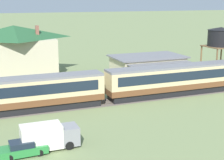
# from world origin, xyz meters

# --- Properties ---
(passenger_train) EXTENTS (86.21, 3.04, 4.26)m
(passenger_train) POSITION_xyz_m (-19.74, 0.53, 2.36)
(passenger_train) COLOR brown
(passenger_train) RESTS_ON ground_plane
(railway_track) EXTENTS (145.60, 3.60, 0.04)m
(railway_track) POSITION_xyz_m (-17.74, 0.53, 0.01)
(railway_track) COLOR #665B51
(railway_track) RESTS_ON ground_plane
(station_building) EXTENTS (12.24, 8.91, 3.95)m
(station_building) POSITION_xyz_m (-8.23, 11.08, 2.00)
(station_building) COLOR beige
(station_building) RESTS_ON ground_plane
(station_house_dark_green_roof) EXTENTS (14.34, 9.78, 8.98)m
(station_house_dark_green_roof) POSITION_xyz_m (-29.09, 20.86, 4.63)
(station_house_dark_green_roof) COLOR #BCB293
(station_house_dark_green_roof) RESTS_ON ground_plane
(water_tower) EXTENTS (5.01, 5.01, 8.48)m
(water_tower) POSITION_xyz_m (5.72, 9.89, 6.62)
(water_tower) COLOR brown
(water_tower) RESTS_ON ground_plane
(parked_car_green) EXTENTS (4.20, 1.87, 1.35)m
(parked_car_green) POSITION_xyz_m (-32.08, -11.64, 0.64)
(parked_car_green) COLOR #287A38
(parked_car_green) RESTS_ON ground_plane
(delivery_truck_grey) EXTENTS (5.24, 2.14, 2.34)m
(delivery_truck_grey) POSITION_xyz_m (-29.67, -11.03, 1.20)
(delivery_truck_grey) COLOR gray
(delivery_truck_grey) RESTS_ON ground_plane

